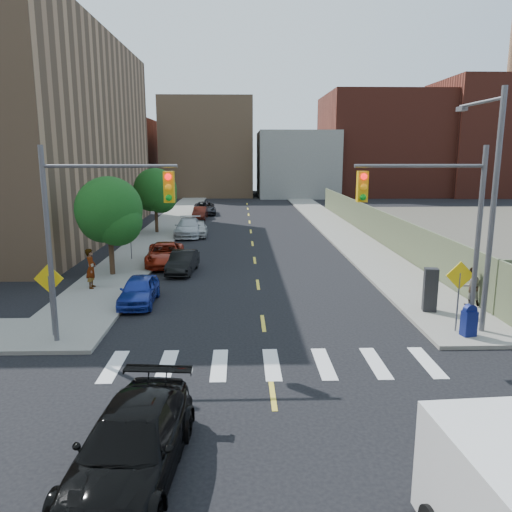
{
  "coord_description": "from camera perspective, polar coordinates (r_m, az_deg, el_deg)",
  "views": [
    {
      "loc": [
        -0.88,
        -11.11,
        6.74
      ],
      "look_at": [
        -0.17,
        11.73,
        2.0
      ],
      "focal_mm": 35.0,
      "sensor_mm": 36.0,
      "label": 1
    }
  ],
  "objects": [
    {
      "name": "ground",
      "position": [
        13.02,
        2.5,
        -19.46
      ],
      "size": [
        160.0,
        160.0,
        0.0
      ],
      "primitive_type": "plane",
      "color": "black",
      "rests_on": "ground"
    },
    {
      "name": "sidewalk_nw",
      "position": [
        53.47,
        -9.17,
        4.4
      ],
      "size": [
        3.5,
        73.0,
        0.15
      ],
      "primitive_type": "cube",
      "color": "gray",
      "rests_on": "ground"
    },
    {
      "name": "sidewalk_ne",
      "position": [
        53.72,
        7.5,
        4.49
      ],
      "size": [
        3.5,
        73.0,
        0.15
      ],
      "primitive_type": "cube",
      "color": "gray",
      "rests_on": "ground"
    },
    {
      "name": "fence_north",
      "position": [
        40.86,
        13.13,
        3.69
      ],
      "size": [
        0.12,
        44.0,
        2.5
      ],
      "primitive_type": "cube",
      "color": "#69724F",
      "rests_on": "ground"
    },
    {
      "name": "bg_bldg_west",
      "position": [
        83.81,
        -16.67,
        10.73
      ],
      "size": [
        14.0,
        18.0,
        12.0
      ],
      "primitive_type": "cube",
      "color": "#592319",
      "rests_on": "ground"
    },
    {
      "name": "bg_bldg_midwest",
      "position": [
        83.27,
        -5.42,
        12.18
      ],
      "size": [
        14.0,
        16.0,
        15.0
      ],
      "primitive_type": "cube",
      "color": "#8C6B4C",
      "rests_on": "ground"
    },
    {
      "name": "bg_bldg_center",
      "position": [
        81.61,
        4.55,
        10.45
      ],
      "size": [
        12.0,
        16.0,
        10.0
      ],
      "primitive_type": "cube",
      "color": "gray",
      "rests_on": "ground"
    },
    {
      "name": "bg_bldg_east",
      "position": [
        86.21,
        13.94,
        12.21
      ],
      "size": [
        18.0,
        18.0,
        16.0
      ],
      "primitive_type": "cube",
      "color": "#592319",
      "rests_on": "ground"
    },
    {
      "name": "bg_bldg_fareast",
      "position": [
        89.97,
        24.41,
        12.14
      ],
      "size": [
        14.0,
        16.0,
        18.0
      ],
      "primitive_type": "cube",
      "color": "#592319",
      "rests_on": "ground"
    },
    {
      "name": "smokestack",
      "position": [
        92.03,
        26.99,
        15.01
      ],
      "size": [
        1.8,
        1.8,
        28.0
      ],
      "primitive_type": "cylinder",
      "color": "#8C6B4C",
      "rests_on": "ground"
    },
    {
      "name": "signal_nw",
      "position": [
        17.99,
        -18.3,
        4.07
      ],
      "size": [
        4.59,
        0.3,
        7.0
      ],
      "color": "#59595E",
      "rests_on": "ground"
    },
    {
      "name": "signal_ne",
      "position": [
        18.56,
        20.0,
        4.17
      ],
      "size": [
        4.59,
        0.3,
        7.0
      ],
      "color": "#59595E",
      "rests_on": "ground"
    },
    {
      "name": "streetlight_ne",
      "position": [
        20.22,
        25.07,
        6.32
      ],
      "size": [
        0.25,
        3.7,
        9.0
      ],
      "color": "#59595E",
      "rests_on": "ground"
    },
    {
      "name": "warn_sign_nw",
      "position": [
        19.5,
        -22.54,
        -3.28
      ],
      "size": [
        1.06,
        0.06,
        2.83
      ],
      "color": "#59595E",
      "rests_on": "ground"
    },
    {
      "name": "warn_sign_ne",
      "position": [
        19.94,
        22.22,
        -2.93
      ],
      "size": [
        1.06,
        0.06,
        2.83
      ],
      "color": "#59595E",
      "rests_on": "ground"
    },
    {
      "name": "warn_sign_midwest",
      "position": [
        32.22,
        -14.18,
        2.89
      ],
      "size": [
        1.06,
        0.06,
        2.83
      ],
      "color": "#59595E",
      "rests_on": "ground"
    },
    {
      "name": "tree_west_near",
      "position": [
        28.26,
        -16.42,
        4.61
      ],
      "size": [
        3.66,
        3.64,
        5.52
      ],
      "color": "#332114",
      "rests_on": "ground"
    },
    {
      "name": "tree_west_far",
      "position": [
        42.87,
        -11.43,
        7.12
      ],
      "size": [
        3.66,
        3.64,
        5.52
      ],
      "color": "#332114",
      "rests_on": "ground"
    },
    {
      "name": "parked_car_blue",
      "position": [
        23.21,
        -13.22,
        -3.83
      ],
      "size": [
        1.55,
        3.77,
        1.28
      ],
      "primitive_type": "imported",
      "rotation": [
        0.0,
        0.0,
        0.01
      ],
      "color": "navy",
      "rests_on": "ground"
    },
    {
      "name": "parked_car_black",
      "position": [
        28.78,
        -8.36,
        -0.68
      ],
      "size": [
        1.65,
        3.88,
        1.24
      ],
      "primitive_type": "imported",
      "rotation": [
        0.0,
        0.0,
        -0.09
      ],
      "color": "black",
      "rests_on": "ground"
    },
    {
      "name": "parked_car_red",
      "position": [
        30.92,
        -10.33,
        0.21
      ],
      "size": [
        2.68,
        5.02,
        1.34
      ],
      "primitive_type": "imported",
      "rotation": [
        0.0,
        0.0,
        0.1
      ],
      "color": "maroon",
      "rests_on": "ground"
    },
    {
      "name": "parked_car_silver",
      "position": [
        41.34,
        -7.74,
        3.26
      ],
      "size": [
        2.17,
        5.11,
        1.47
      ],
      "primitive_type": "imported",
      "rotation": [
        0.0,
        0.0,
        0.02
      ],
      "color": "#ADB0B5",
      "rests_on": "ground"
    },
    {
      "name": "parked_car_white",
      "position": [
        41.28,
        -6.66,
        3.14
      ],
      "size": [
        1.68,
        3.84,
        1.29
      ],
      "primitive_type": "imported",
      "rotation": [
        0.0,
        0.0,
        0.04
      ],
      "color": "#BEBEBE",
      "rests_on": "ground"
    },
    {
      "name": "parked_car_maroon",
      "position": [
        52.23,
        -6.41,
        4.91
      ],
      "size": [
        1.41,
        3.81,
        1.24
      ],
      "primitive_type": "imported",
      "rotation": [
        0.0,
        0.0,
        -0.02
      ],
      "color": "#43140D",
      "rests_on": "ground"
    },
    {
      "name": "parked_car_grey",
      "position": [
        56.18,
        -5.88,
        5.47
      ],
      "size": [
        2.79,
        5.19,
        1.38
      ],
      "primitive_type": "imported",
      "rotation": [
        0.0,
        0.0,
        0.1
      ],
      "color": "black",
      "rests_on": "ground"
    },
    {
      "name": "black_sedan",
      "position": [
        11.48,
        -14.03,
        -20.18
      ],
      "size": [
        2.48,
        5.22,
        1.47
      ],
      "primitive_type": "imported",
      "rotation": [
        0.0,
        0.0,
        -0.09
      ],
      "color": "black",
      "rests_on": "ground"
    },
    {
      "name": "mailbox",
      "position": [
        19.95,
        23.17,
        -6.78
      ],
      "size": [
        0.56,
        0.47,
        1.2
      ],
      "rotation": [
        0.0,
        0.0,
        0.22
      ],
      "color": "#0E1756",
      "rests_on": "sidewalk_ne"
    },
    {
      "name": "payphone",
      "position": [
        22.32,
        19.29,
        -3.66
      ],
      "size": [
        0.62,
        0.54,
        1.85
      ],
      "primitive_type": "cube",
      "rotation": [
        0.0,
        0.0,
        -0.18
      ],
      "color": "black",
      "rests_on": "sidewalk_ne"
    },
    {
      "name": "pedestrian_west",
      "position": [
        25.93,
        -18.33,
        -1.35
      ],
      "size": [
        0.52,
        0.75,
        1.98
      ],
      "primitive_type": "imported",
      "rotation": [
        0.0,
        0.0,
        1.64
      ],
      "color": "gray",
      "rests_on": "sidewalk_nw"
    },
    {
      "name": "pedestrian_east",
      "position": [
        23.83,
        23.35,
        -3.2
      ],
      "size": [
        0.84,
        0.67,
        1.7
      ],
      "primitive_type": "imported",
      "rotation": [
        0.0,
        0.0,
        3.17
      ],
      "color": "gray",
      "rests_on": "sidewalk_ne"
    }
  ]
}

